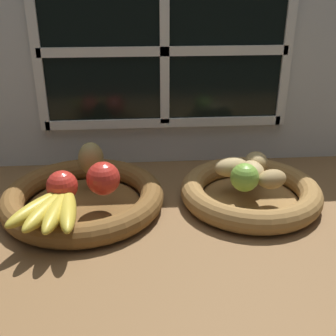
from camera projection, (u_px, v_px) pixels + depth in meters
The scene contains 13 objects.
ground_plane at pixel (173, 218), 92.85cm from camera, with size 140.00×90.00×3.00cm, color brown.
back_wall at pixel (164, 62), 107.68cm from camera, with size 140.00×4.60×55.00cm.
fruit_bowl_left at pixel (83, 198), 92.92cm from camera, with size 36.40×36.40×5.32cm.
fruit_bowl_right at pixel (250, 192), 95.59cm from camera, with size 32.54×32.54×5.32cm.
apple_red_right at pixel (103, 178), 87.87cm from camera, with size 7.23×7.23×7.23cm, color red.
apple_red_front at pixel (62, 186), 85.07cm from camera, with size 6.50×6.50×6.50cm, color red.
pear_brown at pixel (91, 158), 96.60cm from camera, with size 5.82×6.12×7.84cm, color olive.
banana_bunch_front at pixel (53, 208), 79.76cm from camera, with size 14.50×18.11×3.40cm.
potato_small at pixel (272, 179), 90.57cm from camera, with size 6.89×4.73×4.22cm, color #A38451.
potato_oblong at pixel (232, 167), 95.99cm from camera, with size 8.36×5.27×4.60cm, color tan.
potato_large at pixel (252, 172), 93.42cm from camera, with size 7.20×5.28×4.78cm, color tan.
potato_back at pixel (256, 162), 97.93cm from camera, with size 6.27×5.57×5.07cm, color tan.
lime_near at pixel (245, 177), 89.02cm from camera, with size 6.26×6.26×6.26cm, color #7AAD3D.
Camera 1 is at (-7.31, -79.50, 47.24)cm, focal length 43.96 mm.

